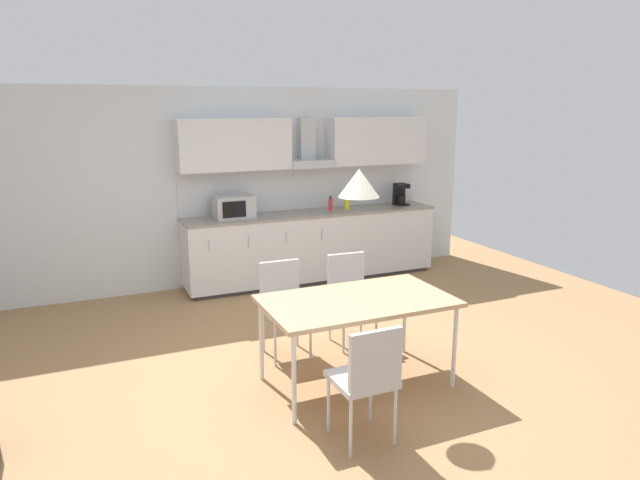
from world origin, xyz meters
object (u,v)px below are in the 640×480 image
(bottle_red, at_px, (331,204))
(chair_far_left, at_px, (283,299))
(chair_near_left, at_px, (368,373))
(microwave, at_px, (234,207))
(bottle_yellow, at_px, (347,199))
(coffee_maker, at_px, (400,194))
(chair_far_right, at_px, (350,289))
(pendant_lamp, at_px, (359,183))
(dining_table, at_px, (357,304))

(bottle_red, bearing_deg, chair_far_left, -124.66)
(bottle_red, distance_m, chair_near_left, 4.00)
(microwave, distance_m, chair_far_left, 2.12)
(bottle_yellow, xyz_separation_m, bottle_red, (-0.24, 0.01, -0.05))
(coffee_maker, xyz_separation_m, chair_far_right, (-1.82, -2.08, -0.54))
(chair_near_left, height_order, pendant_lamp, pendant_lamp)
(pendant_lamp, bearing_deg, chair_far_right, 67.18)
(chair_far_left, bearing_deg, coffee_maker, 39.64)
(coffee_maker, height_order, pendant_lamp, pendant_lamp)
(chair_far_left, distance_m, chair_near_left, 1.65)
(chair_near_left, bearing_deg, pendant_lamp, 67.48)
(bottle_red, bearing_deg, microwave, -179.54)
(dining_table, relative_size, chair_far_right, 1.75)
(microwave, xyz_separation_m, chair_near_left, (-0.11, -3.70, -0.53))
(bottle_red, bearing_deg, coffee_maker, 0.83)
(bottle_yellow, bearing_deg, bottle_red, 178.47)
(coffee_maker, height_order, bottle_yellow, bottle_yellow)
(coffee_maker, height_order, chair_far_left, coffee_maker)
(bottle_red, height_order, pendant_lamp, pendant_lamp)
(coffee_maker, relative_size, chair_far_left, 0.34)
(chair_far_left, bearing_deg, chair_near_left, -89.98)
(chair_far_left, distance_m, chair_far_right, 0.69)
(chair_near_left, bearing_deg, bottle_red, 68.98)
(microwave, xyz_separation_m, coffee_maker, (2.40, 0.03, 0.01))
(bottle_red, distance_m, pendant_lamp, 3.16)
(chair_far_left, bearing_deg, dining_table, -67.45)
(coffee_maker, bearing_deg, chair_far_left, -140.36)
(bottle_red, xyz_separation_m, chair_far_right, (-0.74, -2.06, -0.47))
(chair_near_left, distance_m, pendant_lamp, 1.46)
(bottle_yellow, relative_size, bottle_red, 1.60)
(coffee_maker, bearing_deg, pendant_lamp, -126.75)
(microwave, distance_m, bottle_yellow, 1.56)
(bottle_yellow, xyz_separation_m, chair_near_left, (-1.66, -3.70, -0.52))
(bottle_yellow, xyz_separation_m, pendant_lamp, (-1.32, -2.88, 0.64))
(chair_far_right, bearing_deg, dining_table, -112.82)
(dining_table, bearing_deg, bottle_yellow, 65.34)
(microwave, relative_size, dining_table, 0.32)
(bottle_red, bearing_deg, dining_table, -110.59)
(bottle_yellow, height_order, pendant_lamp, pendant_lamp)
(microwave, height_order, chair_far_left, microwave)
(bottle_red, bearing_deg, pendant_lamp, -110.59)
(microwave, height_order, bottle_red, microwave)
(coffee_maker, bearing_deg, dining_table, -126.75)
(dining_table, bearing_deg, chair_near_left, -112.52)
(microwave, bearing_deg, dining_table, -85.32)
(bottle_yellow, xyz_separation_m, chair_far_left, (-1.66, -2.06, -0.52))
(bottle_red, height_order, chair_far_right, bottle_red)
(chair_far_right, bearing_deg, bottle_red, 70.32)
(dining_table, height_order, chair_far_right, chair_far_right)
(bottle_red, height_order, chair_near_left, bottle_red)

